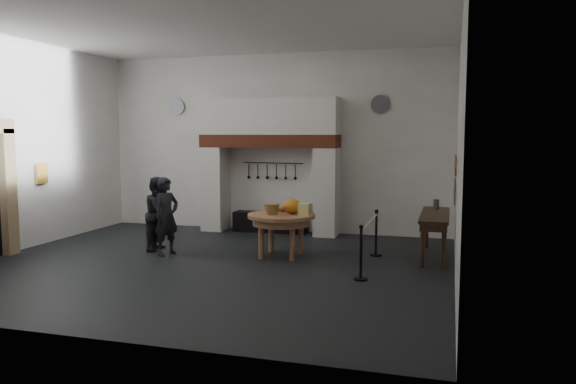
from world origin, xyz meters
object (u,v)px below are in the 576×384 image
(visitor_near, at_px, (166,216))
(side_table, at_px, (435,215))
(work_table, at_px, (281,216))
(barrier_post_near, at_px, (361,254))
(iron_range, at_px, (270,222))
(barrier_post_far, at_px, (376,234))
(visitor_far, at_px, (159,213))

(visitor_near, relative_size, side_table, 0.73)
(work_table, relative_size, side_table, 0.62)
(work_table, relative_size, barrier_post_near, 1.53)
(iron_range, xyz_separation_m, barrier_post_far, (2.95, -2.04, 0.20))
(iron_range, height_order, visitor_near, visitor_near)
(barrier_post_near, bearing_deg, side_table, 61.65)
(iron_range, relative_size, barrier_post_near, 2.11)
(side_table, bearing_deg, work_table, -165.79)
(visitor_near, bearing_deg, barrier_post_far, -51.87)
(side_table, bearing_deg, barrier_post_far, -173.14)
(side_table, bearing_deg, visitor_near, -166.71)
(barrier_post_near, distance_m, barrier_post_far, 2.00)
(iron_range, distance_m, side_table, 4.56)
(work_table, height_order, barrier_post_near, barrier_post_near)
(work_table, distance_m, barrier_post_far, 1.99)
(work_table, height_order, side_table, side_table)
(work_table, xyz_separation_m, visitor_far, (-2.72, -0.10, -0.05))
(visitor_near, distance_m, visitor_far, 0.57)
(work_table, bearing_deg, visitor_near, -167.90)
(work_table, height_order, visitor_far, visitor_far)
(work_table, bearing_deg, barrier_post_far, 18.59)
(visitor_far, relative_size, barrier_post_far, 1.75)
(work_table, height_order, barrier_post_far, barrier_post_far)
(visitor_near, distance_m, barrier_post_near, 4.28)
(barrier_post_far, bearing_deg, visitor_near, -164.98)
(visitor_near, height_order, visitor_far, visitor_near)
(side_table, relative_size, barrier_post_far, 2.44)
(work_table, relative_size, visitor_far, 0.87)
(iron_range, xyz_separation_m, visitor_far, (-1.62, -2.75, 0.54))
(iron_range, xyz_separation_m, barrier_post_near, (2.95, -4.04, 0.20))
(barrier_post_far, bearing_deg, side_table, 6.86)
(barrier_post_far, bearing_deg, barrier_post_near, -90.00)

